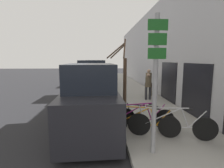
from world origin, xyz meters
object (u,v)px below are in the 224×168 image
Objects in this scene: pedestrian_near at (149,81)px; parked_car_1 at (93,81)px; parked_car_0 at (91,100)px; parked_car_2 at (95,74)px; street_tree at (124,80)px; signpost at (155,81)px; bicycle_2 at (138,119)px; pedestrian_far at (148,84)px; bicycle_0 at (171,125)px; bicycle_3 at (147,118)px; bicycle_1 at (142,122)px.

parked_car_1 is at bearing -178.13° from pedestrian_near.
parked_car_2 is (-0.20, 11.12, 0.04)m from parked_car_0.
street_tree is at bearing -68.09° from parked_car_1.
signpost is at bearing -94.20° from pedestrian_near.
bicycle_2 is 1.46× the size of pedestrian_near.
street_tree reaches higher than parked_car_1.
pedestrian_far is 3.10m from street_tree.
pedestrian_far is at bearing 76.05° from signpost.
bicycle_0 is 0.97m from bicycle_3.
bicycle_1 is at bearing -80.02° from parked_car_2.
pedestrian_near is at bearing -57.18° from parked_car_2.
bicycle_0 is 12.62m from parked_car_2.
bicycle_3 is 1.01× the size of pedestrian_near.
parked_car_0 reaches higher than pedestrian_far.
street_tree reaches higher than bicycle_0.
bicycle_0 is at bearing -67.55° from parked_car_1.
bicycle_3 is 4.57m from pedestrian_far.
bicycle_2 is (-0.10, 1.45, -1.47)m from signpost.
bicycle_3 is 2.07m from parked_car_0.
bicycle_1 reaches higher than bicycle_3.
bicycle_0 is 0.55× the size of parked_car_1.
bicycle_3 is (0.28, 0.50, -0.03)m from bicycle_1.
bicycle_0 is at bearing -90.83° from bicycle_1.
street_tree is (-0.31, 3.52, -0.38)m from signpost.
street_tree is at bearing -79.52° from parked_car_2.
pedestrian_far is at bearing -96.01° from pedestrian_near.
parked_car_2 reaches higher than bicycle_3.
bicycle_2 is at bearing 33.43° from bicycle_1.
signpost is 7.93m from parked_car_1.
pedestrian_near reaches higher than bicycle_3.
street_tree is (1.39, 1.52, 0.55)m from parked_car_0.
street_tree is at bearing -110.40° from pedestrian_near.
street_tree is at bearing 37.03° from bicycle_0.
signpost is 13.28m from parked_car_2.
bicycle_3 is at bearing -69.36° from parked_car_1.
parked_car_0 is 1.47× the size of street_tree.
signpost is 2.07m from bicycle_2.
parked_car_0 is 1.02× the size of parked_car_1.
parked_car_0 is 5.66m from parked_car_1.
bicycle_0 reaches higher than bicycle_2.
parked_car_2 is at bearing 91.53° from parked_car_1.
parked_car_0 is 1.00× the size of parked_car_2.
parked_car_0 is at bearing -148.17° from pedestrian_far.
street_tree is (-1.79, -2.47, 0.58)m from pedestrian_far.
street_tree is at bearing -145.61° from pedestrian_far.
signpost is 0.72× the size of parked_car_2.
bicycle_1 is (-0.02, 1.11, -1.48)m from signpost.
parked_car_1 is 1.43× the size of street_tree.
bicycle_3 is 1.12× the size of pedestrian_far.
pedestrian_near is at bearing 75.70° from signpost.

